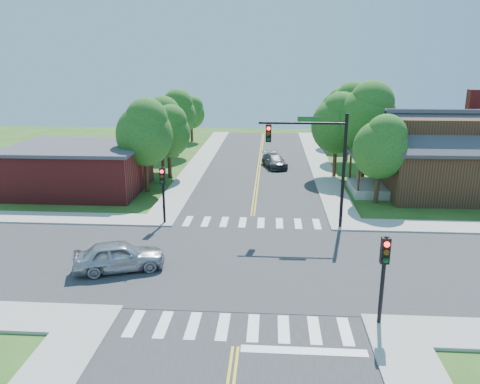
# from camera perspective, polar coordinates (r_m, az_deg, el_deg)

# --- Properties ---
(ground) EXTENTS (100.00, 100.00, 0.00)m
(ground) POSITION_cam_1_polar(r_m,az_deg,el_deg) (24.73, 0.81, -8.63)
(ground) COLOR #2F4A17
(ground) RESTS_ON ground
(road_ns) EXTENTS (10.00, 90.00, 0.04)m
(road_ns) POSITION_cam_1_polar(r_m,az_deg,el_deg) (24.73, 0.81, -8.59)
(road_ns) COLOR #2D2D30
(road_ns) RESTS_ON ground
(road_ew) EXTENTS (90.00, 10.00, 0.04)m
(road_ew) POSITION_cam_1_polar(r_m,az_deg,el_deg) (24.72, 0.81, -8.58)
(road_ew) COLOR #2D2D30
(road_ew) RESTS_ON ground
(intersection_patch) EXTENTS (10.20, 10.20, 0.06)m
(intersection_patch) POSITION_cam_1_polar(r_m,az_deg,el_deg) (24.73, 0.81, -8.63)
(intersection_patch) COLOR #2D2D30
(intersection_patch) RESTS_ON ground
(sidewalk_ne) EXTENTS (40.00, 40.00, 0.14)m
(sidewalk_ne) POSITION_cam_1_polar(r_m,az_deg,el_deg) (42.25, 24.02, 0.49)
(sidewalk_ne) COLOR #9E9B93
(sidewalk_ne) RESTS_ON ground
(sidewalk_nw) EXTENTS (40.00, 40.00, 0.14)m
(sidewalk_nw) POSITION_cam_1_polar(r_m,az_deg,el_deg) (43.12, -19.46, 1.25)
(sidewalk_nw) COLOR #9E9B93
(sidewalk_nw) RESTS_ON ground
(crosswalk_north) EXTENTS (8.85, 2.00, 0.01)m
(crosswalk_north) POSITION_cam_1_polar(r_m,az_deg,el_deg) (30.46, 1.44, -3.73)
(crosswalk_north) COLOR white
(crosswalk_north) RESTS_ON ground
(crosswalk_south) EXTENTS (8.85, 2.00, 0.01)m
(crosswalk_south) POSITION_cam_1_polar(r_m,az_deg,el_deg) (19.25, -0.24, -16.14)
(crosswalk_south) COLOR white
(crosswalk_south) RESTS_ON ground
(centerline) EXTENTS (0.30, 90.00, 0.01)m
(centerline) POSITION_cam_1_polar(r_m,az_deg,el_deg) (24.71, 0.81, -8.53)
(centerline) COLOR gold
(centerline) RESTS_ON ground
(stop_bar) EXTENTS (4.60, 0.45, 0.09)m
(stop_bar) POSITION_cam_1_polar(r_m,az_deg,el_deg) (18.11, 7.78, -18.75)
(stop_bar) COLOR white
(stop_bar) RESTS_ON ground
(signal_mast_ne) EXTENTS (5.30, 0.42, 7.20)m
(signal_mast_ne) POSITION_cam_1_polar(r_m,az_deg,el_deg) (28.72, 9.30, 4.79)
(signal_mast_ne) COLOR black
(signal_mast_ne) RESTS_ON ground
(signal_pole_se) EXTENTS (0.34, 0.42, 3.80)m
(signal_pole_se) POSITION_cam_1_polar(r_m,az_deg,el_deg) (19.00, 17.17, -8.42)
(signal_pole_se) COLOR black
(signal_pole_se) RESTS_ON ground
(signal_pole_nw) EXTENTS (0.34, 0.42, 3.80)m
(signal_pole_nw) POSITION_cam_1_polar(r_m,az_deg,el_deg) (29.85, -9.38, 0.90)
(signal_pole_nw) COLOR black
(signal_pole_nw) RESTS_ON ground
(house_ne) EXTENTS (13.05, 8.80, 7.11)m
(house_ne) POSITION_cam_1_polar(r_m,az_deg,el_deg) (39.88, 24.33, 4.42)
(house_ne) COLOR #352012
(house_ne) RESTS_ON ground
(building_nw) EXTENTS (10.40, 8.40, 3.73)m
(building_nw) POSITION_cam_1_polar(r_m,az_deg,el_deg) (39.75, -19.00, 2.81)
(building_nw) COLOR maroon
(building_nw) RESTS_ON ground
(tree_e_a) EXTENTS (3.89, 3.70, 6.61)m
(tree_e_a) POSITION_cam_1_polar(r_m,az_deg,el_deg) (35.11, 16.88, 5.44)
(tree_e_a) COLOR #382314
(tree_e_a) RESTS_ON ground
(tree_e_b) EXTENTS (5.09, 4.84, 8.65)m
(tree_e_b) POSITION_cam_1_polar(r_m,az_deg,el_deg) (41.61, 15.31, 8.96)
(tree_e_b) COLOR #382314
(tree_e_b) RESTS_ON ground
(tree_e_c) EXTENTS (4.83, 4.59, 8.22)m
(tree_e_c) POSITION_cam_1_polar(r_m,az_deg,el_deg) (49.72, 13.26, 9.79)
(tree_e_c) COLOR #382314
(tree_e_c) RESTS_ON ground
(tree_e_d) EXTENTS (4.19, 3.98, 7.12)m
(tree_e_d) POSITION_cam_1_polar(r_m,az_deg,el_deg) (57.82, 11.88, 9.94)
(tree_e_d) COLOR #382314
(tree_e_d) RESTS_ON ground
(tree_w_a) EXTENTS (4.41, 4.19, 7.50)m
(tree_w_a) POSITION_cam_1_polar(r_m,az_deg,el_deg) (37.33, -11.50, 7.30)
(tree_w_a) COLOR #382314
(tree_w_a) RESTS_ON ground
(tree_w_b) EXTENTS (4.17, 3.97, 7.10)m
(tree_w_b) POSITION_cam_1_polar(r_m,az_deg,el_deg) (44.39, -9.51, 8.36)
(tree_w_b) COLOR #382314
(tree_w_b) RESTS_ON ground
(tree_w_c) EXTENTS (4.32, 4.10, 7.34)m
(tree_w_c) POSITION_cam_1_polar(r_m,az_deg,el_deg) (51.54, -7.75, 9.62)
(tree_w_c) COLOR #382314
(tree_w_c) RESTS_ON ground
(tree_w_d) EXTENTS (3.46, 3.29, 5.88)m
(tree_w_d) POSITION_cam_1_polar(r_m,az_deg,el_deg) (61.08, -5.91, 9.72)
(tree_w_d) COLOR #382314
(tree_w_d) RESTS_ON ground
(tree_house) EXTENTS (4.49, 4.27, 7.64)m
(tree_house) POSITION_cam_1_polar(r_m,az_deg,el_deg) (42.32, 11.86, 8.37)
(tree_house) COLOR #382314
(tree_house) RESTS_ON ground
(tree_bldg) EXTENTS (3.87, 3.67, 6.58)m
(tree_bldg) POSITION_cam_1_polar(r_m,az_deg,el_deg) (41.81, -8.65, 7.47)
(tree_bldg) COLOR #382314
(tree_bldg) RESTS_ON ground
(car_silver) EXTENTS (4.46, 5.53, 1.52)m
(car_silver) POSITION_cam_1_polar(r_m,az_deg,el_deg) (24.36, -14.50, -7.61)
(car_silver) COLOR #AFB2B7
(car_silver) RESTS_ON ground
(car_dgrey) EXTENTS (4.01, 5.30, 1.28)m
(car_dgrey) POSITION_cam_1_polar(r_m,az_deg,el_deg) (46.16, 4.21, 3.76)
(car_dgrey) COLOR #34373A
(car_dgrey) RESTS_ON ground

